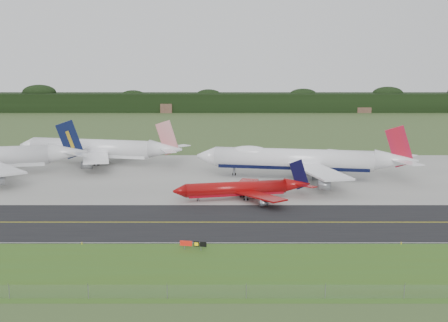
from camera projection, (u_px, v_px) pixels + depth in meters
ground at (213, 218)px, 142.02m from camera, size 600.00×600.00×0.00m
grass_verge at (209, 270)px, 107.51m from camera, size 400.00×30.00×0.01m
taxiway at (212, 222)px, 138.07m from camera, size 400.00×32.00×0.02m
apron at (216, 175)px, 192.30m from camera, size 400.00×78.00×0.01m
taxiway_centreline at (212, 222)px, 138.07m from camera, size 400.00×0.40×0.00m
taxiway_edge_line at (211, 243)px, 122.79m from camera, size 400.00×0.25×0.00m
perimeter_fence at (207, 292)px, 94.51m from camera, size 320.00×0.10×320.00m
horizon_treeline at (220, 103)px, 411.03m from camera, size 700.00×25.00×12.00m
jet_ba_747 at (301, 160)px, 186.94m from camera, size 65.99×53.96×16.65m
jet_red_737 at (244, 189)px, 160.07m from camera, size 36.15×28.97×9.83m
jet_star_tail at (99, 149)px, 211.49m from camera, size 58.81×48.33×15.64m
taxiway_sign at (193, 244)px, 118.14m from camera, size 5.11×1.18×1.72m
edge_marker_left at (82, 243)px, 121.77m from camera, size 0.16×0.16×0.50m
edge_marker_center at (201, 243)px, 121.76m from camera, size 0.16×0.16×0.50m
edge_marker_right at (401, 243)px, 121.75m from camera, size 0.16×0.16×0.50m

